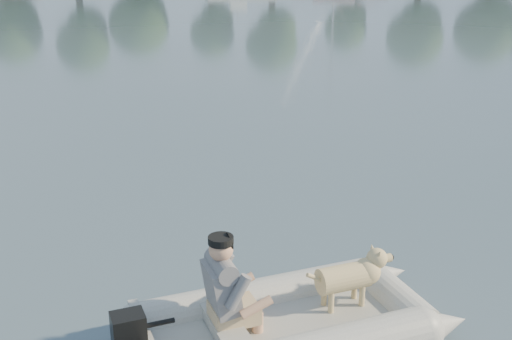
{
  "coord_description": "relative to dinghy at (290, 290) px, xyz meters",
  "views": [
    {
      "loc": [
        -0.48,
        -5.92,
        3.77
      ],
      "look_at": [
        -0.15,
        2.46,
        0.75
      ],
      "focal_mm": 45.0,
      "sensor_mm": 36.0,
      "label": 1
    }
  ],
  "objects": [
    {
      "name": "man",
      "position": [
        -0.64,
        -0.17,
        0.18
      ],
      "size": [
        0.85,
        0.79,
        1.03
      ],
      "primitive_type": null,
      "rotation": [
        0.0,
        0.0,
        0.33
      ],
      "color": "slate",
      "rests_on": "dinghy"
    },
    {
      "name": "dinghy",
      "position": [
        0.0,
        0.0,
        0.0
      ],
      "size": [
        5.57,
        4.94,
        1.32
      ],
      "primitive_type": null,
      "rotation": [
        0.0,
        0.0,
        0.33
      ],
      "color": "gray",
      "rests_on": "water"
    },
    {
      "name": "water",
      "position": [
        -0.07,
        0.47,
        -0.56
      ],
      "size": [
        160.0,
        160.0,
        0.0
      ],
      "primitive_type": "plane",
      "color": "slate",
      "rests_on": "ground"
    },
    {
      "name": "dog",
      "position": [
        0.57,
        0.25,
        -0.07
      ],
      "size": [
        0.94,
        0.59,
        0.59
      ],
      "primitive_type": null,
      "rotation": [
        0.0,
        0.0,
        0.33
      ],
      "color": "tan",
      "rests_on": "dinghy"
    }
  ]
}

